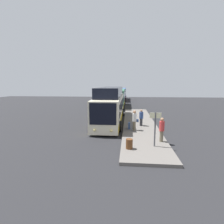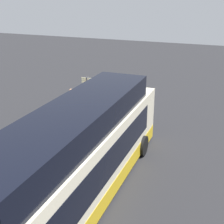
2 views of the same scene
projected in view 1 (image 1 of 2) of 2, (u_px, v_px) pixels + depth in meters
name	position (u px, v px, depth m)	size (l,w,h in m)	color
ground	(109.00, 124.00, 19.35)	(80.00, 80.00, 0.00)	#232326
platform	(139.00, 123.00, 19.04)	(20.00, 3.34, 0.19)	#605B56
bus_lead	(111.00, 107.00, 20.11)	(12.34, 2.78, 3.97)	beige
bus_second	(118.00, 98.00, 33.33)	(11.65, 2.75, 3.24)	#2D704C
bus_third	(121.00, 94.00, 46.89)	(12.64, 2.76, 3.16)	#33518C
passenger_boarding	(162.00, 129.00, 12.57)	(0.41, 0.41, 1.77)	#6B604C
passenger_waiting	(135.00, 119.00, 15.68)	(0.48, 0.61, 1.82)	#6B604C
passenger_with_bags	(141.00, 117.00, 17.41)	(0.59, 0.43, 1.64)	#2D2D33
suitcase	(129.00, 126.00, 16.29)	(0.42, 0.20, 0.86)	#334C7F
sign_post	(155.00, 125.00, 11.55)	(0.10, 0.76, 2.34)	#4C4C51
trash_bin	(129.00, 144.00, 11.28)	(0.44, 0.44, 0.65)	#593319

